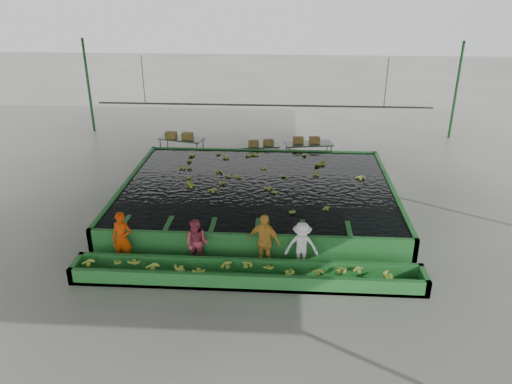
# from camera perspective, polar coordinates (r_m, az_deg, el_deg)

# --- Properties ---
(ground) EXTENTS (80.00, 80.00, 0.00)m
(ground) POSITION_cam_1_polar(r_m,az_deg,el_deg) (17.53, -0.10, -3.65)
(ground) COLOR gray
(ground) RESTS_ON ground
(shed_roof) EXTENTS (20.00, 22.00, 0.04)m
(shed_roof) POSITION_cam_1_polar(r_m,az_deg,el_deg) (15.86, -0.12, 12.61)
(shed_roof) COLOR gray
(shed_roof) RESTS_ON shed_posts
(shed_posts) EXTENTS (20.00, 22.00, 5.00)m
(shed_posts) POSITION_cam_1_polar(r_m,az_deg,el_deg) (16.53, -0.11, 4.07)
(shed_posts) COLOR #1D5827
(shed_posts) RESTS_ON ground
(flotation_tank) EXTENTS (10.00, 8.00, 0.90)m
(flotation_tank) POSITION_cam_1_polar(r_m,az_deg,el_deg) (18.68, 0.20, -0.32)
(flotation_tank) COLOR #25722E
(flotation_tank) RESTS_ON ground
(tank_water) EXTENTS (9.70, 7.70, 0.00)m
(tank_water) POSITION_cam_1_polar(r_m,az_deg,el_deg) (18.52, 0.20, 0.82)
(tank_water) COLOR black
(tank_water) RESTS_ON flotation_tank
(sorting_trough) EXTENTS (10.00, 1.00, 0.50)m
(sorting_trough) POSITION_cam_1_polar(r_m,az_deg,el_deg) (14.29, -1.06, -9.38)
(sorting_trough) COLOR #25722E
(sorting_trough) RESTS_ON ground
(cableway_rail) EXTENTS (0.08, 0.08, 14.00)m
(cableway_rail) POSITION_cam_1_polar(r_m,az_deg,el_deg) (21.17, 0.79, 9.89)
(cableway_rail) COLOR #59605B
(cableway_rail) RESTS_ON shed_roof
(rail_hanger_left) EXTENTS (0.04, 0.04, 2.00)m
(rail_hanger_left) POSITION_cam_1_polar(r_m,az_deg,el_deg) (21.78, -12.77, 12.41)
(rail_hanger_left) COLOR #59605B
(rail_hanger_left) RESTS_ON shed_roof
(rail_hanger_right) EXTENTS (0.04, 0.04, 2.00)m
(rail_hanger_right) POSITION_cam_1_polar(r_m,az_deg,el_deg) (21.30, 14.67, 11.98)
(rail_hanger_right) COLOR #59605B
(rail_hanger_right) RESTS_ON shed_roof
(worker_a) EXTENTS (0.64, 0.45, 1.66)m
(worker_a) POSITION_cam_1_polar(r_m,az_deg,el_deg) (15.41, -15.05, -5.14)
(worker_a) COLOR #D03B07
(worker_a) RESTS_ON ground
(worker_b) EXTENTS (0.82, 0.69, 1.50)m
(worker_b) POSITION_cam_1_polar(r_m,az_deg,el_deg) (14.90, -6.78, -5.83)
(worker_b) COLOR #B53A50
(worker_b) RESTS_ON ground
(worker_c) EXTENTS (1.11, 0.80, 1.75)m
(worker_c) POSITION_cam_1_polar(r_m,az_deg,el_deg) (14.63, 0.92, -5.68)
(worker_c) COLOR gold
(worker_c) RESTS_ON ground
(worker_d) EXTENTS (0.99, 0.58, 1.52)m
(worker_d) POSITION_cam_1_polar(r_m,az_deg,el_deg) (14.68, 5.24, -6.19)
(worker_d) COLOR white
(worker_d) RESTS_ON ground
(packing_table_left) EXTENTS (2.23, 1.31, 0.95)m
(packing_table_left) POSITION_cam_1_polar(r_m,az_deg,el_deg) (24.02, -8.46, 5.04)
(packing_table_left) COLOR #59605B
(packing_table_left) RESTS_ON ground
(packing_table_mid) EXTENTS (2.00, 1.06, 0.87)m
(packing_table_mid) POSITION_cam_1_polar(r_m,az_deg,el_deg) (23.02, 0.25, 4.37)
(packing_table_mid) COLOR #59605B
(packing_table_mid) RESTS_ON ground
(packing_table_right) EXTENTS (2.25, 1.20, 0.97)m
(packing_table_right) POSITION_cam_1_polar(r_m,az_deg,el_deg) (23.09, 6.00, 4.43)
(packing_table_right) COLOR #59605B
(packing_table_right) RESTS_ON ground
(box_stack_left) EXTENTS (1.34, 0.51, 0.28)m
(box_stack_left) POSITION_cam_1_polar(r_m,az_deg,el_deg) (23.83, -8.75, 6.08)
(box_stack_left) COLOR olive
(box_stack_left) RESTS_ON packing_table_left
(box_stack_mid) EXTENTS (1.19, 0.61, 0.25)m
(box_stack_mid) POSITION_cam_1_polar(r_m,az_deg,el_deg) (22.82, 0.58, 5.34)
(box_stack_mid) COLOR olive
(box_stack_mid) RESTS_ON packing_table_mid
(box_stack_right) EXTENTS (1.24, 0.44, 0.26)m
(box_stack_right) POSITION_cam_1_polar(r_m,az_deg,el_deg) (22.97, 5.76, 5.62)
(box_stack_right) COLOR olive
(box_stack_right) RESTS_ON packing_table_right
(floating_bananas) EXTENTS (9.01, 6.14, 0.12)m
(floating_bananas) POSITION_cam_1_polar(r_m,az_deg,el_deg) (19.26, 0.34, 1.74)
(floating_bananas) COLOR #91AD37
(floating_bananas) RESTS_ON tank_water
(trough_bananas) EXTENTS (8.82, 0.59, 0.12)m
(trough_bananas) POSITION_cam_1_polar(r_m,az_deg,el_deg) (14.21, -1.07, -8.88)
(trough_bananas) COLOR #91AD37
(trough_bananas) RESTS_ON sorting_trough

